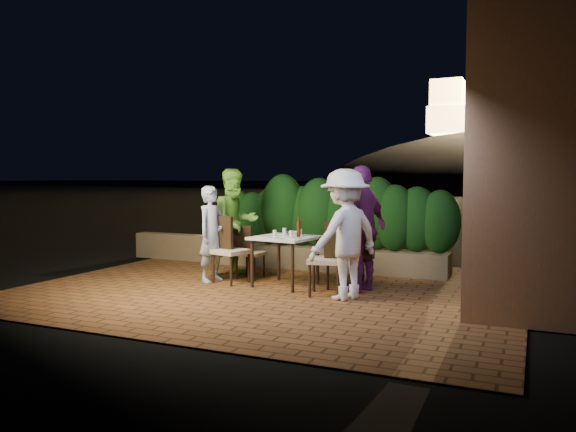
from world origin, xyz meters
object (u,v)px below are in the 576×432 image
Objects in this scene: bowl at (294,233)px; dining_table at (285,261)px; diner_green at (235,222)px; diner_white at (345,234)px; chair_left_front at (231,250)px; diner_blue at (212,234)px; diner_purple at (362,229)px; chair_right_back at (346,255)px; parapet_lamp at (208,232)px; chair_right_front at (326,259)px; chair_left_back at (250,252)px; beer_bottle at (299,227)px.

dining_table is at bearing -93.56° from bowl.
diner_white is (2.23, -0.97, -0.01)m from diner_green.
diner_blue is at bearing -162.50° from chair_left_front.
dining_table is 1.31m from diner_white.
diner_purple is at bearing -75.42° from diner_blue.
chair_right_back is (1.77, 0.26, -0.01)m from chair_left_front.
parapet_lamp is (-1.53, 1.77, 0.06)m from chair_left_front.
diner_green is (0.08, 0.61, 0.14)m from diner_blue.
diner_white is (0.32, -0.13, 0.36)m from chair_right_front.
chair_left_back is at bearing -85.61° from diner_white.
diner_green reaches higher than diner_blue.
chair_left_back is 0.57× the size of diner_blue.
bowl is 1.17m from diner_green.
chair_left_back is 1.70m from chair_right_back.
chair_right_front is 0.72m from diner_purple.
dining_table is at bearing -37.70° from chair_right_front.
diner_white is at bearing -29.10° from beer_bottle.
chair_right_front is 0.56× the size of diner_purple.
dining_table is at bearing 23.12° from chair_left_front.
chair_right_back is 0.58× the size of diner_white.
diner_blue is at bearing -56.03° from parapet_lamp.
bowl is 0.87m from chair_left_back.
parapet_lamp is at bearing 146.42° from chair_left_front.
diner_purple reaches higher than parapet_lamp.
bowl is (0.02, 0.30, 0.40)m from dining_table.
chair_left_back is 0.59m from diner_green.
diner_white is at bearing -22.81° from chair_left_back.
diner_white reaches higher than parapet_lamp.
dining_table is at bearing -85.57° from diner_white.
chair_left_back is 2.11m from diner_white.
bowl is 0.13× the size of diner_blue.
beer_bottle is at bearing -90.34° from diner_white.
chair_left_front reaches higher than parapet_lamp.
bowl is 0.11× the size of diner_green.
diner_green is (-2.03, 0.33, 0.38)m from chair_right_back.
parapet_lamp is at bearing 77.66° from diner_green.
chair_left_back is (-0.80, 0.05, -0.35)m from bowl.
bowl is at bearing 40.60° from chair_left_front.
beer_bottle is 0.29× the size of chair_left_front.
chair_left_front is at bearing -72.18° from diner_white.
chair_right_back is 2.09m from diner_green.
diner_green is (-1.13, 0.48, 0.51)m from dining_table.
diner_white reaches higher than chair_left_back.
diner_green is at bearing 157.10° from dining_table.
beer_bottle is at bearing -75.98° from diner_blue.
parapet_lamp is at bearing -45.01° from chair_right_front.
beer_bottle is 0.77m from chair_right_front.
beer_bottle reaches higher than bowl.
diner_white is at bearing -36.39° from bowl.
chair_right_front is 0.68× the size of diner_blue.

